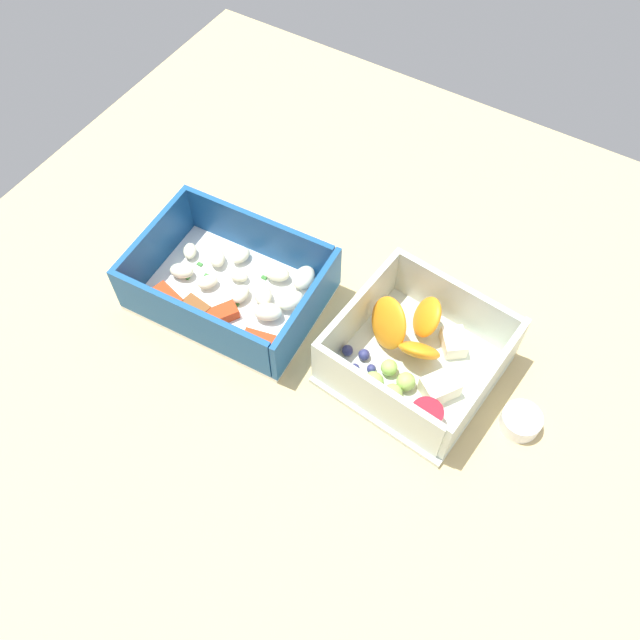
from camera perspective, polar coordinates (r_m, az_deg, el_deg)
table_surface at (r=68.99cm, az=-0.39°, el=-0.59°), size 80.00×80.00×2.00cm
pasta_container at (r=68.80cm, az=-7.51°, el=2.79°), size 19.13×14.23×6.17cm
fruit_bowl at (r=64.04cm, az=8.03°, el=-3.08°), size 15.72×15.33×6.23cm
paper_cup_liner at (r=64.37cm, az=16.60°, el=-8.35°), size 3.67×3.67×1.73cm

